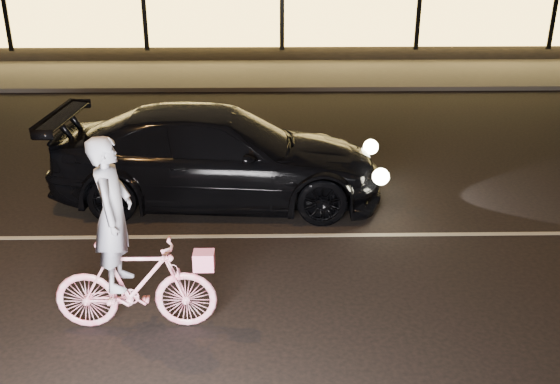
{
  "coord_description": "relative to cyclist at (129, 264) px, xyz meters",
  "views": [
    {
      "loc": [
        -0.46,
        -6.28,
        4.18
      ],
      "look_at": [
        -0.33,
        0.6,
        1.3
      ],
      "focal_mm": 40.0,
      "sensor_mm": 36.0,
      "label": 1
    }
  ],
  "objects": [
    {
      "name": "ground",
      "position": [
        2.01,
        0.26,
        -0.81
      ],
      "size": [
        90.0,
        90.0,
        0.0
      ],
      "primitive_type": "plane",
      "color": "black",
      "rests_on": "ground"
    },
    {
      "name": "sidewalk",
      "position": [
        2.01,
        13.26,
        -0.75
      ],
      "size": [
        30.0,
        4.0,
        0.12
      ],
      "primitive_type": "cube",
      "color": "#383533",
      "rests_on": "ground"
    },
    {
      "name": "cyclist",
      "position": [
        0.0,
        0.0,
        0.0
      ],
      "size": [
        1.81,
        0.62,
        2.28
      ],
      "rotation": [
        0.0,
        0.0,
        1.57
      ],
      "color": "#FF3068",
      "rests_on": "ground"
    },
    {
      "name": "lane_stripe_far",
      "position": [
        2.01,
        2.26,
        -0.81
      ],
      "size": [
        60.0,
        0.1,
        0.01
      ],
      "primitive_type": "cube",
      "color": "gray",
      "rests_on": "ground"
    },
    {
      "name": "sedan",
      "position": [
        0.71,
        3.66,
        -0.03
      ],
      "size": [
        5.47,
        2.42,
        1.56
      ],
      "rotation": [
        0.0,
        0.0,
        1.53
      ],
      "color": "black",
      "rests_on": "ground"
    }
  ]
}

